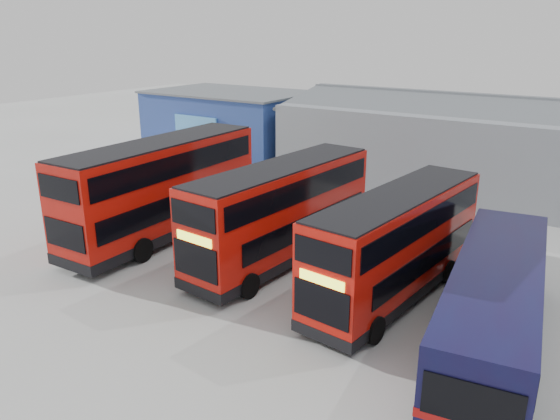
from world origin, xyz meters
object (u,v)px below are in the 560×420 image
object	(u,v)px
single_decker_blue	(494,309)
double_decker_right	(396,247)
panel_van	(171,152)
double_decker_left	(163,190)
office_block	(231,124)
maintenance_shed	(533,152)
double_decker_centre	(281,214)

from	to	relation	value
single_decker_blue	double_decker_right	bearing A→B (deg)	-32.72
double_decker_right	panel_van	distance (m)	23.73
double_decker_left	office_block	bearing A→B (deg)	-63.43
maintenance_shed	double_decker_centre	size ratio (longest dim) A/B	2.93
double_decker_right	single_decker_blue	xyz separation A→B (m)	(4.00, -1.86, -0.56)
double_decker_left	double_decker_right	size ratio (longest dim) A/B	1.15
double_decker_right	single_decker_blue	bearing A→B (deg)	-19.16
double_decker_centre	double_decker_left	bearing A→B (deg)	-169.49
maintenance_shed	double_decker_centre	distance (m)	18.77
single_decker_blue	panel_van	world-z (taller)	single_decker_blue
double_decker_left	double_decker_right	xyz separation A→B (m)	(11.83, 0.23, -0.33)
maintenance_shed	double_decker_left	xyz separation A→B (m)	(-13.45, -18.07, -0.23)
maintenance_shed	panel_van	distance (m)	24.38
double_decker_right	panel_van	size ratio (longest dim) A/B	2.02
double_decker_centre	double_decker_right	bearing A→B (deg)	-0.37
maintenance_shed	single_decker_blue	xyz separation A→B (m)	(2.37, -19.70, -1.12)
double_decker_centre	office_block	bearing A→B (deg)	138.57
maintenance_shed	double_decker_right	bearing A→B (deg)	-95.21
double_decker_centre	double_decker_right	world-z (taller)	double_decker_centre
double_decker_centre	single_decker_blue	bearing A→B (deg)	-9.40
office_block	single_decker_blue	distance (m)	30.14
maintenance_shed	double_decker_centre	bearing A→B (deg)	-112.10
office_block	double_decker_left	size ratio (longest dim) A/B	1.08
double_decker_left	single_decker_blue	bearing A→B (deg)	172.66
office_block	double_decker_centre	world-z (taller)	office_block
panel_van	maintenance_shed	bearing A→B (deg)	20.78
double_decker_left	panel_van	size ratio (longest dim) A/B	2.32
maintenance_shed	double_decker_left	distance (m)	22.53
office_block	maintenance_shed	xyz separation A→B (m)	(22.00, 2.01, 0.02)
maintenance_shed	panel_van	xyz separation A→B (m)	(-23.08, -7.73, -1.43)
maintenance_shed	double_decker_centre	world-z (taller)	maintenance_shed
double_decker_centre	panel_van	bearing A→B (deg)	153.31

